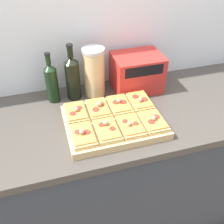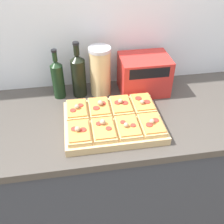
% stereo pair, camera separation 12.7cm
% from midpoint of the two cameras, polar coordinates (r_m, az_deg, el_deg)
% --- Properties ---
extents(wall_back, '(6.00, 0.06, 2.50)m').
position_cam_midpoint_polar(wall_back, '(1.51, -0.40, 17.31)').
color(wall_back, silver).
rests_on(wall_back, ground_plane).
extents(kitchen_counter, '(2.63, 0.67, 0.94)m').
position_cam_midpoint_polar(kitchen_counter, '(1.69, 1.62, -13.11)').
color(kitchen_counter, '#333842').
rests_on(kitchen_counter, ground_plane).
extents(cutting_board, '(0.47, 0.36, 0.04)m').
position_cam_midpoint_polar(cutting_board, '(1.28, 3.07, -2.33)').
color(cutting_board, tan).
rests_on(cutting_board, kitchen_counter).
extents(pizza_slice_back_left, '(0.10, 0.16, 0.05)m').
position_cam_midpoint_polar(pizza_slice_back_left, '(1.30, -4.90, 0.42)').
color(pizza_slice_back_left, tan).
rests_on(pizza_slice_back_left, cutting_board).
extents(pizza_slice_back_midleft, '(0.10, 0.16, 0.06)m').
position_cam_midpoint_polar(pizza_slice_back_midleft, '(1.31, -0.01, 0.93)').
color(pizza_slice_back_midleft, tan).
rests_on(pizza_slice_back_midleft, cutting_board).
extents(pizza_slice_back_midright, '(0.10, 0.16, 0.05)m').
position_cam_midpoint_polar(pizza_slice_back_midright, '(1.33, 4.75, 1.37)').
color(pizza_slice_back_midright, tan).
rests_on(pizza_slice_back_midright, cutting_board).
extents(pizza_slice_back_right, '(0.10, 0.16, 0.05)m').
position_cam_midpoint_polar(pizza_slice_back_right, '(1.36, 9.36, 1.79)').
color(pizza_slice_back_right, tan).
rests_on(pizza_slice_back_right, cutting_board).
extents(pizza_slice_front_left, '(0.10, 0.16, 0.05)m').
position_cam_midpoint_polar(pizza_slice_front_left, '(1.17, -4.15, -4.54)').
color(pizza_slice_front_left, tan).
rests_on(pizza_slice_front_left, cutting_board).
extents(pizza_slice_front_midleft, '(0.10, 0.16, 0.05)m').
position_cam_midpoint_polar(pizza_slice_front_midleft, '(1.18, 1.27, -3.92)').
color(pizza_slice_front_midleft, tan).
rests_on(pizza_slice_front_midleft, cutting_board).
extents(pizza_slice_front_midright, '(0.10, 0.16, 0.05)m').
position_cam_midpoint_polar(pizza_slice_front_midright, '(1.20, 6.54, -3.39)').
color(pizza_slice_front_midright, tan).
rests_on(pizza_slice_front_midright, cutting_board).
extents(pizza_slice_front_right, '(0.10, 0.16, 0.05)m').
position_cam_midpoint_polar(pizza_slice_front_right, '(1.24, 11.60, -2.79)').
color(pizza_slice_front_right, tan).
rests_on(pizza_slice_front_right, cutting_board).
extents(olive_oil_bottle, '(0.07, 0.07, 0.28)m').
position_cam_midpoint_polar(olive_oil_bottle, '(1.45, -9.25, 7.16)').
color(olive_oil_bottle, black).
rests_on(olive_oil_bottle, kitchen_counter).
extents(wine_bottle, '(0.08, 0.08, 0.31)m').
position_cam_midpoint_polar(wine_bottle, '(1.44, -4.78, 8.04)').
color(wine_bottle, black).
rests_on(wine_bottle, kitchen_counter).
extents(grain_jar_tall, '(0.12, 0.12, 0.28)m').
position_cam_midpoint_polar(grain_jar_tall, '(1.45, -0.04, 8.78)').
color(grain_jar_tall, tan).
rests_on(grain_jar_tall, kitchen_counter).
extents(toaster_oven, '(0.29, 0.21, 0.21)m').
position_cam_midpoint_polar(toaster_oven, '(1.51, 9.39, 8.02)').
color(toaster_oven, red).
rests_on(toaster_oven, kitchen_counter).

